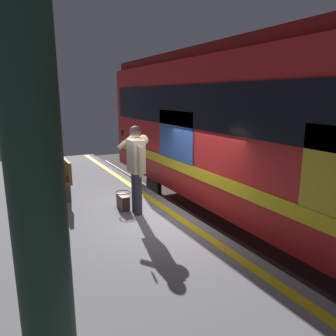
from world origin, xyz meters
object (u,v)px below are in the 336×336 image
object	(u,v)px
train_carriage	(297,131)
handbag	(123,201)
station_column	(38,208)
passenger	(136,163)
bench	(59,174)

from	to	relation	value
train_carriage	handbag	bearing A→B (deg)	59.63
station_column	handbag	bearing A→B (deg)	-25.09
train_carriage	station_column	distance (m)	5.50
train_carriage	passenger	xyz separation A→B (m)	(1.36, 2.77, -0.62)
station_column	passenger	bearing A→B (deg)	-29.11
train_carriage	passenger	bearing A→B (deg)	63.80
handbag	station_column	size ratio (longest dim) A/B	0.11
train_carriage	handbag	distance (m)	3.72
passenger	handbag	xyz separation A→B (m)	(0.36, 0.17, -0.86)
handbag	bench	distance (m)	1.95
passenger	bench	xyz separation A→B (m)	(2.00, 1.17, -0.54)
handbag	station_column	world-z (taller)	station_column
passenger	bench	world-z (taller)	passenger
passenger	handbag	bearing A→B (deg)	25.34
passenger	station_column	bearing A→B (deg)	150.89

